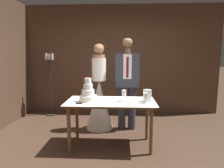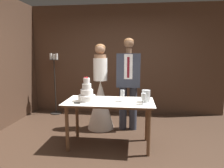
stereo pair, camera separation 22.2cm
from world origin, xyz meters
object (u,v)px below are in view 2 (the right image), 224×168
Objects in this scene: hurricane_candle at (146,96)px; bride at (101,98)px; groom at (128,80)px; tiered_cake at (87,94)px; cake_table at (109,107)px; cake_knife at (82,103)px; wine_glass_middle at (144,97)px; wine_glass_near at (123,93)px; candle_stand at (55,83)px.

bride is at bearing 138.38° from hurricane_candle.
hurricane_candle is 0.84m from groom.
bride is 0.68m from groom.
tiered_cake is 2.06× the size of hurricane_candle.
tiered_cake is at bearing -128.64° from groom.
tiered_cake is (-0.36, -0.03, 0.21)m from cake_table.
cake_knife is 0.25× the size of bride.
hurricane_candle is at bearing -41.62° from bride.
tiered_cake is at bearing 173.06° from wine_glass_middle.
wine_glass_middle is at bearing -6.94° from tiered_cake.
bride is (-0.28, 0.78, -0.04)m from cake_table.
wine_glass_middle is 0.89× the size of hurricane_candle.
wine_glass_near reaches higher than cake_knife.
candle_stand is at bearing 155.66° from groom.
hurricane_candle reaches higher than cake_knife.
groom reaches higher than tiered_cake.
cake_table is 0.79× the size of groom.
bride reaches higher than cake_knife.
groom reaches higher than bride.
groom reaches higher than candle_stand.
wine_glass_middle is 0.09× the size of groom.
bride is at bearing 85.00° from cake_knife.
bride reaches higher than wine_glass_near.
hurricane_candle is (0.37, 0.00, -0.04)m from wine_glass_near.
tiered_cake is 0.26× the size of candle_stand.
candle_stand is (-1.59, 1.62, 0.13)m from cake_table.
wine_glass_near is at bearing 0.75° from cake_table.
tiered_cake is 2.06m from candle_stand.
tiered_cake is at bearing -177.98° from hurricane_candle.
cake_knife is at bearing -123.76° from groom.
groom is at bearing 111.81° from hurricane_candle.
wine_glass_near is 0.10× the size of groom.
wine_glass_near is 0.78m from groom.
groom is 2.06m from candle_stand.
wine_glass_near reaches higher than wine_glass_middle.
candle_stand is at bearing 126.64° from tiered_cake.
wine_glass_middle is (0.33, -0.14, -0.01)m from wine_glass_near.
wine_glass_near is at bearing -94.80° from groom.
tiered_cake reaches higher than wine_glass_near.
bride is at bearing 122.62° from wine_glass_near.
cake_table is 8.43× the size of wine_glass_middle.
cake_table is at bearing -179.25° from wine_glass_near.
cake_knife is at bearing -149.79° from cake_table.
candle_stand is (-1.80, 1.62, -0.09)m from wine_glass_near.
cake_table is at bearing -109.84° from groom.
hurricane_candle is (0.59, 0.00, 0.19)m from cake_table.
cake_knife is (-0.03, -0.20, -0.11)m from tiered_cake.
groom is at bearing 51.36° from tiered_cake.
cake_table is 3.63× the size of tiered_cake.
hurricane_candle is at bearing 14.64° from cake_knife.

